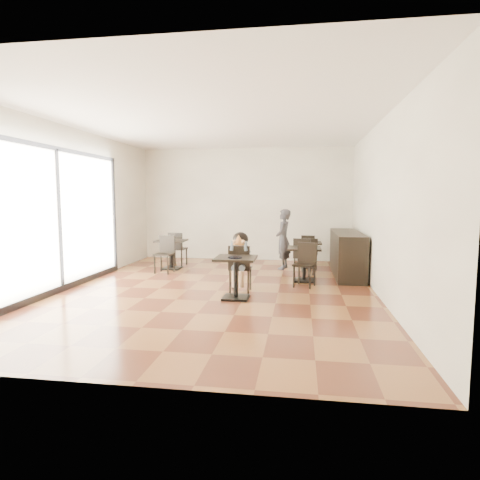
% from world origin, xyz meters
% --- Properties ---
extents(floor, '(6.00, 8.00, 0.01)m').
position_xyz_m(floor, '(0.00, 0.00, 0.00)').
color(floor, brown).
rests_on(floor, ground).
extents(ceiling, '(6.00, 8.00, 0.01)m').
position_xyz_m(ceiling, '(0.00, 0.00, 3.20)').
color(ceiling, white).
rests_on(ceiling, floor).
extents(wall_back, '(6.00, 0.01, 3.20)m').
position_xyz_m(wall_back, '(0.00, 4.00, 1.60)').
color(wall_back, white).
rests_on(wall_back, floor).
extents(wall_front, '(6.00, 0.01, 3.20)m').
position_xyz_m(wall_front, '(0.00, -4.00, 1.60)').
color(wall_front, white).
rests_on(wall_front, floor).
extents(wall_left, '(0.01, 8.00, 3.20)m').
position_xyz_m(wall_left, '(-3.00, 0.00, 1.60)').
color(wall_left, white).
rests_on(wall_left, floor).
extents(wall_right, '(0.01, 8.00, 3.20)m').
position_xyz_m(wall_right, '(3.00, 0.00, 1.60)').
color(wall_right, white).
rests_on(wall_right, floor).
extents(storefront_window, '(0.04, 4.50, 2.60)m').
position_xyz_m(storefront_window, '(-2.97, -0.50, 1.40)').
color(storefront_window, white).
rests_on(storefront_window, floor).
extents(child_table, '(0.71, 0.71, 0.75)m').
position_xyz_m(child_table, '(0.45, -0.56, 0.38)').
color(child_table, black).
rests_on(child_table, floor).
extents(child_chair, '(0.41, 0.41, 0.90)m').
position_xyz_m(child_chair, '(0.45, -0.01, 0.45)').
color(child_chair, black).
rests_on(child_chair, floor).
extents(child, '(0.41, 0.57, 1.14)m').
position_xyz_m(child, '(0.45, -0.01, 0.57)').
color(child, slate).
rests_on(child, child_chair).
extents(plate, '(0.25, 0.25, 0.02)m').
position_xyz_m(plate, '(0.45, -0.66, 0.76)').
color(plate, black).
rests_on(plate, child_table).
extents(pizza_slice, '(0.26, 0.20, 0.06)m').
position_xyz_m(pizza_slice, '(0.45, -0.20, 0.98)').
color(pizza_slice, '#D7B866').
rests_on(pizza_slice, child).
extents(adult_patron, '(0.44, 0.60, 1.51)m').
position_xyz_m(adult_patron, '(1.15, 2.58, 0.75)').
color(adult_patron, '#3D3C42').
rests_on(adult_patron, floor).
extents(cafe_table_mid, '(0.87, 0.87, 0.73)m').
position_xyz_m(cafe_table_mid, '(1.67, 1.15, 0.37)').
color(cafe_table_mid, black).
rests_on(cafe_table_mid, floor).
extents(cafe_table_left, '(0.77, 0.77, 0.73)m').
position_xyz_m(cafe_table_left, '(-1.63, 2.15, 0.37)').
color(cafe_table_left, black).
rests_on(cafe_table_left, floor).
extents(cafe_table_back, '(0.71, 0.71, 0.66)m').
position_xyz_m(cafe_table_back, '(1.80, 2.88, 0.33)').
color(cafe_table_back, black).
rests_on(cafe_table_back, floor).
extents(chair_mid_a, '(0.50, 0.50, 0.88)m').
position_xyz_m(chair_mid_a, '(1.67, 1.70, 0.44)').
color(chair_mid_a, black).
rests_on(chair_mid_a, floor).
extents(chair_mid_b, '(0.50, 0.50, 0.88)m').
position_xyz_m(chair_mid_b, '(1.67, 0.60, 0.44)').
color(chair_mid_b, black).
rests_on(chair_mid_b, floor).
extents(chair_left_a, '(0.44, 0.44, 0.88)m').
position_xyz_m(chair_left_a, '(-1.63, 2.70, 0.44)').
color(chair_left_a, black).
rests_on(chair_left_a, floor).
extents(chair_left_b, '(0.44, 0.44, 0.88)m').
position_xyz_m(chair_left_b, '(-1.63, 1.60, 0.44)').
color(chair_left_b, black).
rests_on(chair_left_b, floor).
extents(chair_back_a, '(0.41, 0.41, 0.79)m').
position_xyz_m(chair_back_a, '(1.80, 3.43, 0.40)').
color(chair_back_a, black).
rests_on(chair_back_a, floor).
extents(chair_back_b, '(0.41, 0.41, 0.79)m').
position_xyz_m(chair_back_b, '(1.80, 2.33, 0.40)').
color(chair_back_b, black).
rests_on(chair_back_b, floor).
extents(service_counter, '(0.60, 2.40, 1.00)m').
position_xyz_m(service_counter, '(2.65, 2.00, 0.50)').
color(service_counter, black).
rests_on(service_counter, floor).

